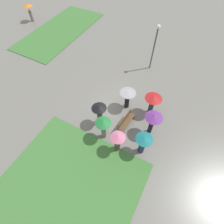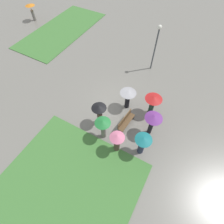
% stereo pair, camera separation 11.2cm
% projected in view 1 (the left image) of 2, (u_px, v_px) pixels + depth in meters
% --- Properties ---
extents(ground_plane, '(90.00, 90.00, 0.00)m').
position_uv_depth(ground_plane, '(117.00, 105.00, 13.54)').
color(ground_plane, slate).
extents(lawn_patch_near, '(8.86, 7.74, 0.06)m').
position_uv_depth(lawn_patch_near, '(58.00, 203.00, 9.55)').
color(lawn_patch_near, '#427A38').
rests_on(lawn_patch_near, ground_plane).
extents(lawn_patch_far, '(10.92, 5.07, 0.06)m').
position_uv_depth(lawn_patch_far, '(60.00, 30.00, 19.80)').
color(lawn_patch_far, '#427A38').
rests_on(lawn_patch_far, ground_plane).
extents(park_bench, '(1.71, 0.58, 0.90)m').
position_uv_depth(park_bench, '(126.00, 121.00, 12.15)').
color(park_bench, brown).
rests_on(park_bench, ground_plane).
extents(lamp_post, '(0.32, 0.32, 4.02)m').
position_uv_depth(lamp_post, '(155.00, 42.00, 13.98)').
color(lamp_post, '#474C51').
rests_on(lamp_post, ground_plane).
extents(crowd_person_red, '(1.19, 1.19, 1.80)m').
position_uv_depth(crowd_person_red, '(153.00, 101.00, 12.08)').
color(crowd_person_red, '#1E3328').
rests_on(crowd_person_red, ground_plane).
extents(crowd_person_black, '(1.00, 1.00, 1.89)m').
position_uv_depth(crowd_person_black, '(99.00, 112.00, 11.61)').
color(crowd_person_black, '#47382D').
rests_on(crowd_person_black, ground_plane).
extents(crowd_person_pink, '(0.91, 0.91, 1.86)m').
position_uv_depth(crowd_person_pink, '(118.00, 140.00, 10.43)').
color(crowd_person_pink, '#47382D').
rests_on(crowd_person_pink, ground_plane).
extents(crowd_person_teal, '(1.03, 1.03, 1.83)m').
position_uv_depth(crowd_person_teal, '(143.00, 142.00, 10.38)').
color(crowd_person_teal, '#282D47').
rests_on(crowd_person_teal, ground_plane).
extents(crowd_person_purple, '(1.12, 1.12, 2.03)m').
position_uv_depth(crowd_person_purple, '(153.00, 119.00, 10.90)').
color(crowd_person_purple, black).
rests_on(crowd_person_purple, ground_plane).
extents(crowd_person_green, '(1.01, 1.01, 1.89)m').
position_uv_depth(crowd_person_green, '(103.00, 126.00, 10.87)').
color(crowd_person_green, slate).
rests_on(crowd_person_green, ground_plane).
extents(crowd_person_grey, '(1.16, 1.16, 1.76)m').
position_uv_depth(crowd_person_grey, '(128.00, 95.00, 12.42)').
color(crowd_person_grey, black).
rests_on(crowd_person_grey, ground_plane).
extents(lone_walker_far_path, '(1.07, 1.07, 1.85)m').
position_uv_depth(lone_walker_far_path, '(29.00, 9.00, 19.99)').
color(lone_walker_far_path, slate).
rests_on(lone_walker_far_path, ground_plane).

